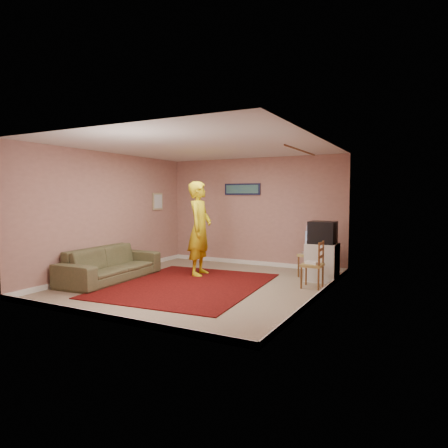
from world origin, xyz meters
The scene contains 26 objects.
ground centered at (0.00, 0.00, 0.00)m, with size 5.00×5.00×0.00m, color tan.
wall_back centered at (0.00, 2.50, 1.30)m, with size 4.50×0.02×2.60m, color tan.
wall_front centered at (0.00, -2.50, 1.30)m, with size 4.50×0.02×2.60m, color tan.
wall_left centered at (-2.25, 0.00, 1.30)m, with size 0.02×5.00×2.60m, color tan.
wall_right centered at (2.25, 0.00, 1.30)m, with size 0.02×5.00×2.60m, color tan.
ceiling centered at (0.00, 0.00, 2.60)m, with size 4.50×5.00×0.02m, color silver.
baseboard_back centered at (0.00, 2.49, 0.05)m, with size 4.50×0.02×0.10m, color white.
baseboard_front centered at (0.00, -2.49, 0.05)m, with size 4.50×0.02×0.10m, color white.
baseboard_left centered at (-2.24, 0.00, 0.05)m, with size 0.02×5.00×0.10m, color white.
baseboard_right centered at (2.24, 0.00, 0.05)m, with size 0.02×5.00×0.10m, color white.
window centered at (2.24, -0.90, 1.45)m, with size 0.01×1.10×1.50m, color black.
curtain_sheer centered at (2.23, -1.05, 1.25)m, with size 0.01×0.75×2.10m, color white.
curtain_floral centered at (2.21, -0.35, 1.25)m, with size 0.01×0.35×2.10m, color beige.
curtain_rod centered at (2.20, -0.90, 2.32)m, with size 0.02×0.02×1.40m, color brown.
picture_back centered at (-0.30, 2.47, 1.85)m, with size 0.95×0.04×0.28m.
picture_left centered at (-2.22, 1.60, 1.55)m, with size 0.04×0.38×0.42m.
area_rug centered at (-0.18, -0.18, 0.01)m, with size 2.63×3.29×0.02m, color black.
tv_cabinet centered at (1.95, 1.41, 0.37)m, with size 0.59×0.53×0.75m, color silver.
crt_tv centered at (1.94, 1.41, 0.97)m, with size 0.52×0.46×0.44m.
chair_a centered at (1.65, 1.67, 0.57)m, with size 0.53×0.52×0.51m.
dvd_player centered at (1.65, 1.67, 0.51)m, with size 0.31×0.22×0.05m, color #B4B4B9.
blue_throw centered at (1.65, 1.86, 0.76)m, with size 0.35×0.04×0.37m, color #7F9ED0.
chair_b centered at (1.94, 0.75, 0.53)m, with size 0.38×0.40×0.47m.
game_console centered at (1.94, 0.75, 0.46)m, with size 0.23×0.17×0.05m, color white.
sofa centered at (-1.80, -0.50, 0.33)m, with size 2.26×0.88×0.66m, color brown.
person centered at (-0.49, 0.78, 0.99)m, with size 0.72×0.48×1.99m, color gold.
Camera 1 is at (3.89, -6.41, 1.68)m, focal length 32.00 mm.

